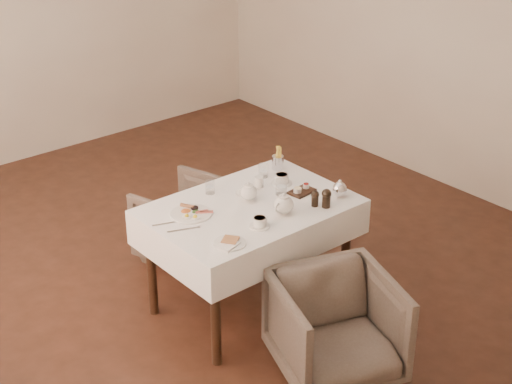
{
  "coord_description": "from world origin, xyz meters",
  "views": [
    {
      "loc": [
        -3.05,
        -4.12,
        3.02
      ],
      "look_at": [
        -0.21,
        -0.73,
        0.82
      ],
      "focal_mm": 55.0,
      "sensor_mm": 36.0,
      "label": 1
    }
  ],
  "objects": [
    {
      "name": "pepper_mill_right",
      "position": [
        0.08,
        -1.07,
        0.82
      ],
      "size": [
        0.08,
        0.08,
        0.13
      ],
      "primitive_type": null,
      "rotation": [
        0.0,
        0.0,
        0.29
      ],
      "color": "black",
      "rests_on": "table"
    },
    {
      "name": "armchair_far",
      "position": [
        -0.21,
        0.03,
        0.29
      ],
      "size": [
        0.78,
        0.79,
        0.58
      ],
      "primitive_type": "imported",
      "rotation": [
        0.0,
        0.0,
        3.44
      ],
      "color": "#4F433A",
      "rests_on": "ground"
    },
    {
      "name": "glass_right",
      "position": [
        0.07,
        -0.48,
        0.8
      ],
      "size": [
        0.08,
        0.08,
        0.09
      ],
      "primitive_type": "cylinder",
      "rotation": [
        0.0,
        0.0,
        0.25
      ],
      "color": "silver",
      "rests_on": "table"
    },
    {
      "name": "teacup_far",
      "position": [
        0.09,
        -0.64,
        0.79
      ],
      "size": [
        0.14,
        0.14,
        0.07
      ],
      "rotation": [
        0.0,
        0.0,
        0.35
      ],
      "color": "white",
      "rests_on": "table"
    },
    {
      "name": "cutlery_fork",
      "position": [
        -0.8,
        -0.61,
        0.76
      ],
      "size": [
        0.18,
        0.08,
        0.0
      ],
      "primitive_type": "cube",
      "rotation": [
        0.0,
        0.0,
        1.23
      ],
      "color": "silver",
      "rests_on": "table"
    },
    {
      "name": "teacup_near",
      "position": [
        -0.4,
        -1.0,
        0.78
      ],
      "size": [
        0.12,
        0.12,
        0.06
      ],
      "rotation": [
        0.0,
        0.0,
        -0.01
      ],
      "color": "white",
      "rests_on": "table"
    },
    {
      "name": "silver_pot",
      "position": [
        0.24,
        -1.02,
        0.82
      ],
      "size": [
        0.12,
        0.1,
        0.12
      ],
      "primitive_type": null,
      "rotation": [
        0.0,
        0.0,
        -0.04
      ],
      "color": "white",
      "rests_on": "table"
    },
    {
      "name": "glass_left",
      "position": [
        -0.36,
        -0.45,
        0.8
      ],
      "size": [
        0.07,
        0.07,
        0.09
      ],
      "primitive_type": "cylinder",
      "rotation": [
        0.0,
        0.0,
        0.23
      ],
      "color": "silver",
      "rests_on": "table"
    },
    {
      "name": "armchair_near",
      "position": [
        -0.33,
        -1.59,
        0.31
      ],
      "size": [
        0.86,
        0.87,
        0.62
      ],
      "primitive_type": "imported",
      "rotation": [
        0.0,
        0.0,
        -0.35
      ],
      "color": "#4F433A",
      "rests_on": "ground"
    },
    {
      "name": "breakfast_plate",
      "position": [
        -0.63,
        -0.61,
        0.76
      ],
      "size": [
        0.26,
        0.26,
        0.03
      ],
      "rotation": [
        0.0,
        0.0,
        0.02
      ],
      "color": "white",
      "rests_on": "table"
    },
    {
      "name": "creamer",
      "position": [
        -0.06,
        -0.58,
        0.79
      ],
      "size": [
        0.07,
        0.07,
        0.07
      ],
      "primitive_type": "cylinder",
      "rotation": [
        0.0,
        0.0,
        0.11
      ],
      "color": "white",
      "rests_on": "table"
    },
    {
      "name": "condiment_board",
      "position": [
        0.1,
        -0.82,
        0.77
      ],
      "size": [
        0.18,
        0.13,
        0.04
      ],
      "rotation": [
        0.0,
        0.0,
        0.11
      ],
      "color": "black",
      "rests_on": "table"
    },
    {
      "name": "cutlery_knife",
      "position": [
        -0.78,
        -0.74,
        0.76
      ],
      "size": [
        0.19,
        0.09,
        0.0
      ],
      "primitive_type": "cube",
      "rotation": [
        0.0,
        0.0,
        1.19
      ],
      "color": "silver",
      "rests_on": "table"
    },
    {
      "name": "table",
      "position": [
        -0.27,
        -0.75,
        0.64
      ],
      "size": [
        1.28,
        0.88,
        0.75
      ],
      "color": "black",
      "rests_on": "ground"
    },
    {
      "name": "side_plate",
      "position": [
        -0.67,
        -1.05,
        0.76
      ],
      "size": [
        0.2,
        0.19,
        0.02
      ],
      "rotation": [
        0.0,
        0.0,
        0.4
      ],
      "color": "white",
      "rests_on": "table"
    },
    {
      "name": "teapot_front",
      "position": [
        -0.18,
        -0.96,
        0.82
      ],
      "size": [
        0.2,
        0.17,
        0.14
      ],
      "primitive_type": null,
      "rotation": [
        0.0,
        0.0,
        0.26
      ],
      "color": "white",
      "rests_on": "table"
    },
    {
      "name": "glass_mid",
      "position": [
        -0.02,
        -0.76,
        0.81
      ],
      "size": [
        0.09,
        0.09,
        0.1
      ],
      "primitive_type": "cylinder",
      "rotation": [
        0.0,
        0.0,
        0.31
      ],
      "color": "silver",
      "rests_on": "table"
    },
    {
      "name": "pepper_mill_left",
      "position": [
        0.03,
        -1.02,
        0.81
      ],
      "size": [
        0.06,
        0.06,
        0.11
      ],
      "primitive_type": null,
      "rotation": [
        0.0,
        0.0,
        -0.21
      ],
      "color": "black",
      "rests_on": "table"
    },
    {
      "name": "fries_cup",
      "position": [
        0.22,
        -0.45,
        0.83
      ],
      "size": [
        0.08,
        0.08,
        0.17
      ],
      "rotation": [
        0.0,
        0.0,
        -0.42
      ],
      "color": "silver",
      "rests_on": "table"
    },
    {
      "name": "teapot_centre",
      "position": [
        -0.23,
        -0.68,
        0.82
      ],
      "size": [
        0.19,
        0.17,
        0.12
      ],
      "primitive_type": null,
      "rotation": [
        0.0,
        0.0,
        -0.42
      ],
      "color": "white",
      "rests_on": "table"
    }
  ]
}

